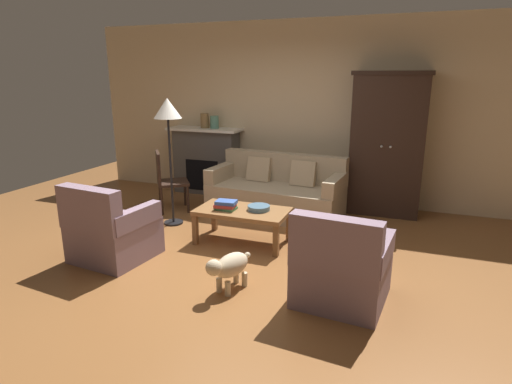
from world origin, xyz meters
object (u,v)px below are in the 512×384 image
(armchair_near_right, at_px, (341,269))
(mantel_vase_jade, at_px, (214,122))
(couch, at_px, (277,193))
(armoire, at_px, (387,144))
(floor_lamp, at_px, (168,116))
(mantel_vase_bronze, at_px, (205,121))
(armchair_near_left, at_px, (111,232))
(coffee_table, at_px, (243,214))
(side_chair_wooden, at_px, (167,178))
(book_stack, at_px, (226,205))
(dog, at_px, (229,267))
(fireplace, at_px, (206,160))
(fruit_bowl, at_px, (259,208))

(armchair_near_right, bearing_deg, mantel_vase_jade, 132.40)
(couch, relative_size, armchair_near_right, 2.25)
(armoire, bearing_deg, mantel_vase_jade, 178.76)
(floor_lamp, bearing_deg, armchair_near_right, -27.17)
(mantel_vase_jade, bearing_deg, armoire, -1.24)
(mantel_vase_bronze, bearing_deg, armchair_near_left, -84.17)
(coffee_table, bearing_deg, side_chair_wooden, 153.59)
(armoire, relative_size, armchair_near_left, 2.31)
(book_stack, bearing_deg, dog, -63.92)
(couch, distance_m, book_stack, 1.30)
(floor_lamp, bearing_deg, armoire, 30.03)
(book_stack, bearing_deg, armchair_near_right, -30.80)
(floor_lamp, bearing_deg, dog, -44.12)
(floor_lamp, bearing_deg, mantel_vase_bronze, 100.65)
(coffee_table, distance_m, armchair_near_right, 1.68)
(armoire, relative_size, side_chair_wooden, 2.26)
(fireplace, distance_m, side_chair_wooden, 1.15)
(fruit_bowl, bearing_deg, side_chair_wooden, 157.41)
(couch, distance_m, armchair_near_left, 2.48)
(fireplace, distance_m, mantel_vase_bronze, 0.67)
(mantel_vase_jade, bearing_deg, couch, -27.58)
(mantel_vase_bronze, bearing_deg, floor_lamp, -79.35)
(floor_lamp, height_order, dog, floor_lamp)
(floor_lamp, bearing_deg, fruit_bowl, -10.48)
(mantel_vase_jade, height_order, dog, mantel_vase_jade)
(coffee_table, height_order, armchair_near_right, armchair_near_right)
(couch, relative_size, book_stack, 7.39)
(coffee_table, height_order, floor_lamp, floor_lamp)
(mantel_vase_jade, distance_m, dog, 3.58)
(couch, height_order, mantel_vase_bronze, mantel_vase_bronze)
(armoire, relative_size, mantel_vase_jade, 9.88)
(armoire, distance_m, book_stack, 2.60)
(couch, bearing_deg, coffee_table, -92.08)
(armoire, height_order, side_chair_wooden, armoire)
(dog, bearing_deg, coffee_table, 106.50)
(armchair_near_left, bearing_deg, mantel_vase_jade, 92.23)
(armoire, xyz_separation_m, side_chair_wooden, (-3.02, -1.07, -0.51))
(mantel_vase_jade, bearing_deg, armchair_near_left, -87.77)
(fruit_bowl, bearing_deg, armchair_near_left, -143.33)
(fireplace, xyz_separation_m, couch, (1.50, -0.71, -0.25))
(armoire, xyz_separation_m, armchair_near_right, (-0.14, -2.82, -0.70))
(book_stack, bearing_deg, coffee_table, 22.22)
(armchair_near_right, bearing_deg, fruit_bowl, 138.24)
(armoire, bearing_deg, fireplace, 178.49)
(coffee_table, xyz_separation_m, armchair_near_left, (-1.16, -0.97, -0.05))
(mantel_vase_bronze, relative_size, dog, 0.44)
(book_stack, height_order, dog, book_stack)
(fireplace, height_order, mantel_vase_bronze, mantel_vase_bronze)
(coffee_table, xyz_separation_m, book_stack, (-0.19, -0.08, 0.11))
(mantel_vase_jade, bearing_deg, fireplace, 174.31)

